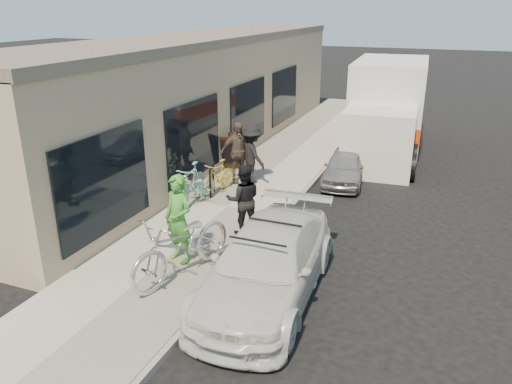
% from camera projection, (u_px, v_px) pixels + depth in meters
% --- Properties ---
extents(ground, '(120.00, 120.00, 0.00)m').
position_uv_depth(ground, '(255.00, 279.00, 10.07)').
color(ground, black).
rests_on(ground, ground).
extents(sidewalk, '(3.00, 34.00, 0.15)m').
position_uv_depth(sidewalk, '(228.00, 209.00, 13.34)').
color(sidewalk, '#AAA699').
rests_on(sidewalk, ground).
extents(curb, '(0.12, 34.00, 0.13)m').
position_uv_depth(curb, '(282.00, 218.00, 12.81)').
color(curb, gray).
rests_on(curb, ground).
extents(storefront, '(3.60, 20.00, 4.22)m').
position_uv_depth(storefront, '(203.00, 95.00, 18.08)').
color(storefront, tan).
rests_on(storefront, ground).
extents(bike_rack, '(0.21, 0.57, 0.83)m').
position_uv_depth(bike_rack, '(212.00, 178.00, 13.96)').
color(bike_rack, black).
rests_on(bike_rack, sidewalk).
extents(sandwich_board, '(0.91, 0.91, 1.12)m').
position_uv_depth(sandwich_board, '(231.00, 151.00, 16.24)').
color(sandwich_board, black).
rests_on(sandwich_board, sidewalk).
extents(sedan_white, '(2.12, 4.70, 1.38)m').
position_uv_depth(sedan_white, '(267.00, 264.00, 9.30)').
color(sedan_white, silver).
rests_on(sedan_white, ground).
extents(sedan_silver, '(1.46, 3.02, 1.00)m').
position_uv_depth(sedan_silver, '(345.00, 167.00, 15.39)').
color(sedan_silver, gray).
rests_on(sedan_silver, ground).
extents(moving_truck, '(2.92, 6.86, 3.30)m').
position_uv_depth(moving_truck, '(386.00, 113.00, 18.40)').
color(moving_truck, silver).
rests_on(moving_truck, ground).
extents(tandem_bike, '(1.56, 2.71, 1.35)m').
position_uv_depth(tandem_bike, '(183.00, 245.00, 9.69)').
color(tandem_bike, silver).
rests_on(tandem_bike, sidewalk).
extents(woman_rider, '(0.79, 0.63, 1.89)m').
position_uv_depth(woman_rider, '(178.00, 219.00, 10.18)').
color(woman_rider, '#409431').
rests_on(woman_rider, sidewalk).
extents(man_standing, '(1.02, 0.95, 1.68)m').
position_uv_depth(man_standing, '(244.00, 200.00, 11.48)').
color(man_standing, black).
rests_on(man_standing, sidewalk).
extents(cruiser_bike_a, '(0.67, 1.81, 1.07)m').
position_uv_depth(cruiser_bike_a, '(191.00, 184.00, 13.43)').
color(cruiser_bike_a, '#82C2B8').
rests_on(cruiser_bike_a, sidewalk).
extents(cruiser_bike_b, '(0.87, 1.75, 0.88)m').
position_uv_depth(cruiser_bike_b, '(194.00, 190.00, 13.23)').
color(cruiser_bike_b, '#82C2B8').
rests_on(cruiser_bike_b, sidewalk).
extents(cruiser_bike_c, '(0.69, 1.58, 0.92)m').
position_uv_depth(cruiser_bike_c, '(218.00, 177.00, 14.18)').
color(cruiser_bike_c, gold).
rests_on(cruiser_bike_c, sidewalk).
extents(bystander_a, '(1.28, 1.17, 1.73)m').
position_uv_depth(bystander_a, '(252.00, 155.00, 14.85)').
color(bystander_a, black).
rests_on(bystander_a, sidewalk).
extents(bystander_b, '(1.09, 1.08, 1.85)m').
position_uv_depth(bystander_b, '(238.00, 152.00, 14.86)').
color(bystander_b, brown).
rests_on(bystander_b, sidewalk).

